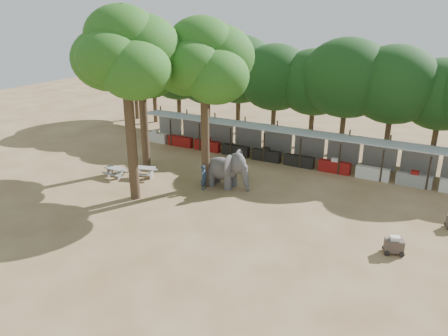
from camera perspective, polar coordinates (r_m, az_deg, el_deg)
The scene contains 11 objects.
ground at distance 24.71m, azimuth -3.58°, elevation -8.28°, with size 100.00×100.00×0.00m, color brown.
vendor_stalls at distance 35.80m, azimuth 8.24°, elevation 2.80°, with size 28.00×2.99×2.80m.
yard_tree_left at distance 33.13m, azimuth -10.89°, elevation 13.68°, with size 7.10×6.90×11.02m.
yard_tree_center at distance 27.30m, azimuth -12.79°, elevation 14.35°, with size 7.10×6.90×12.04m.
yard_tree_back at distance 28.82m, azimuth -2.66°, elevation 13.76°, with size 7.10×6.90×11.36m.
backdrop_trees at distance 39.58m, azimuth 11.28°, elevation 10.74°, with size 46.46×5.95×8.33m.
elephant at distance 30.10m, azimuth 0.39°, elevation -0.12°, with size 3.41×2.63×2.62m.
handler at distance 29.82m, azimuth -2.63°, elevation -1.23°, with size 0.63×0.42×1.76m, color #26384C.
picnic_table_near at distance 33.08m, azimuth -14.06°, elevation -0.38°, with size 1.46×1.32×0.73m.
picnic_table_far at distance 32.53m, azimuth -10.38°, elevation -0.38°, with size 1.94×1.84×0.78m.
cart_front at distance 24.02m, azimuth 21.33°, elevation -9.37°, with size 1.16×0.96×0.97m.
Camera 1 is at (11.75, -18.27, 11.78)m, focal length 35.00 mm.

